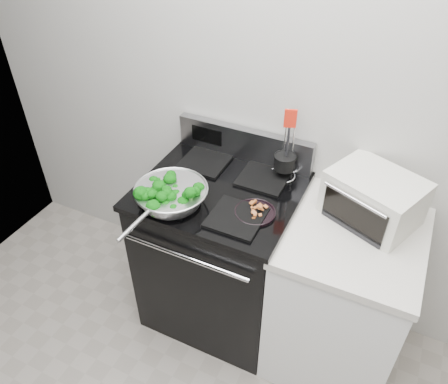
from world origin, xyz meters
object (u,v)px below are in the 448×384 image
Objects in this scene: bacon_plate at (255,211)px; gas_range at (220,252)px; utensil_holder at (284,166)px; toaster_oven at (374,198)px; skillet at (171,194)px.

gas_range is at bearing 156.27° from bacon_plate.
toaster_oven is at bearing -30.14° from utensil_holder.
skillet is 0.93m from toaster_oven.
utensil_holder reaches higher than bacon_plate.
utensil_holder is at bearing 49.83° from skillet.
toaster_oven is (0.46, -0.09, 0.01)m from utensil_holder.
toaster_oven is at bearing 24.89° from skillet.
gas_range reaches higher than bacon_plate.
utensil_holder reaches higher than gas_range.
gas_range is 2.36× the size of toaster_oven.
bacon_plate is at bearing -23.73° from gas_range.
bacon_plate is (0.23, -0.10, 0.48)m from gas_range.
skillet reaches higher than bacon_plate.
utensil_holder reaches higher than skillet.
gas_range is 0.58m from skillet.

